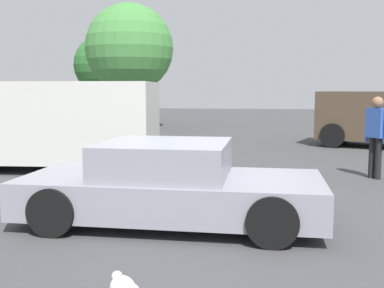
% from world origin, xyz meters
% --- Properties ---
extents(ground_plane, '(80.00, 80.00, 0.00)m').
position_xyz_m(ground_plane, '(0.00, 0.00, 0.00)').
color(ground_plane, '#424244').
extents(sedan_foreground, '(4.24, 2.00, 1.16)m').
position_xyz_m(sedan_foreground, '(-0.25, -0.11, 0.54)').
color(sedan_foreground, gray).
rests_on(sedan_foreground, ground_plane).
extents(van_white, '(5.12, 2.56, 2.07)m').
position_xyz_m(van_white, '(-3.94, 3.99, 1.12)').
color(van_white, silver).
rests_on(van_white, ground_plane).
extents(pedestrian, '(0.43, 0.48, 1.75)m').
position_xyz_m(pedestrian, '(3.45, 3.77, 1.05)').
color(pedestrian, black).
rests_on(pedestrian, ground_plane).
extents(tree_back_left, '(3.67, 3.67, 5.28)m').
position_xyz_m(tree_back_left, '(-8.92, 22.42, 3.44)').
color(tree_back_left, brown).
rests_on(tree_back_left, ground_plane).
extents(tree_back_center, '(4.20, 4.20, 5.96)m').
position_xyz_m(tree_back_center, '(-5.19, 15.42, 3.85)').
color(tree_back_center, brown).
rests_on(tree_back_center, ground_plane).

